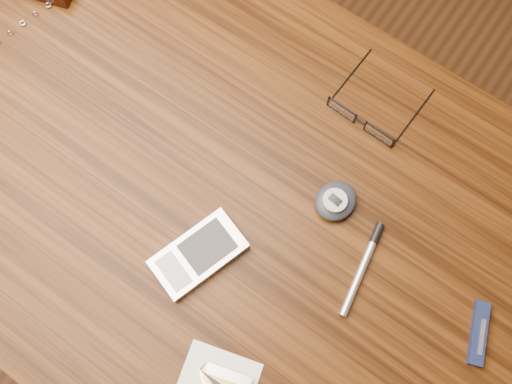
# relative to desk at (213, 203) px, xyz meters

# --- Properties ---
(ground) EXTENTS (3.80, 3.80, 0.00)m
(ground) POSITION_rel_desk_xyz_m (0.00, 0.00, -0.65)
(ground) COLOR #472814
(ground) RESTS_ON ground
(desk) EXTENTS (1.00, 0.70, 0.75)m
(desk) POSITION_rel_desk_xyz_m (0.00, 0.00, 0.00)
(desk) COLOR #361B08
(desk) RESTS_ON ground
(eyeglasses) EXTENTS (0.12, 0.12, 0.02)m
(eyeglasses) POSITION_rel_desk_xyz_m (0.13, 0.20, 0.11)
(eyeglasses) COLOR black
(eyeglasses) RESTS_ON desk
(pda_phone) EXTENTS (0.10, 0.14, 0.02)m
(pda_phone) POSITION_rel_desk_xyz_m (0.05, -0.09, 0.11)
(pda_phone) COLOR #BABABF
(pda_phone) RESTS_ON desk
(pedometer) EXTENTS (0.06, 0.07, 0.03)m
(pedometer) POSITION_rel_desk_xyz_m (0.16, 0.08, 0.11)
(pedometer) COLOR #1F212A
(pedometer) RESTS_ON desk
(pocket_knife) EXTENTS (0.05, 0.08, 0.01)m
(pocket_knife) POSITION_rel_desk_xyz_m (0.41, 0.04, 0.11)
(pocket_knife) COLOR #151F3D
(pocket_knife) RESTS_ON desk
(silver_pen) EXTENTS (0.03, 0.13, 0.01)m
(silver_pen) POSITION_rel_desk_xyz_m (0.24, 0.03, 0.11)
(silver_pen) COLOR #BCBBC0
(silver_pen) RESTS_ON desk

